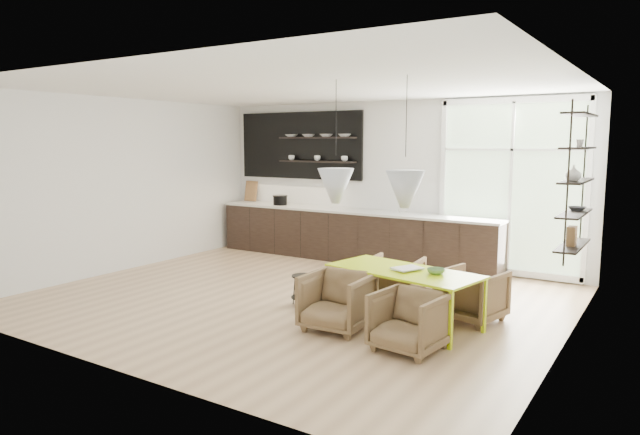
# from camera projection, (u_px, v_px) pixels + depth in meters

# --- Properties ---
(room) EXTENTS (7.02, 6.01, 2.91)m
(room) POSITION_uv_depth(u_px,v_px,m) (370.00, 191.00, 8.38)
(room) COLOR #D4AD82
(room) RESTS_ON ground
(kitchen_run) EXTENTS (5.54, 0.69, 2.75)m
(kitchen_run) POSITION_uv_depth(u_px,v_px,m) (348.00, 228.00, 10.51)
(kitchen_run) COLOR black
(kitchen_run) RESTS_ON ground
(right_shelving) EXTENTS (0.26, 1.22, 1.90)m
(right_shelving) POSITION_uv_depth(u_px,v_px,m) (576.00, 185.00, 6.94)
(right_shelving) COLOR black
(right_shelving) RESTS_ON ground
(dining_table) EXTENTS (1.94, 1.15, 0.66)m
(dining_table) POSITION_uv_depth(u_px,v_px,m) (404.00, 274.00, 6.79)
(dining_table) COLOR #BADC0A
(dining_table) RESTS_ON ground
(armchair_back_left) EXTENTS (0.74, 0.76, 0.64)m
(armchair_back_left) POSITION_uv_depth(u_px,v_px,m) (395.00, 280.00, 7.70)
(armchair_back_left) COLOR brown
(armchair_back_left) RESTS_ON ground
(armchair_back_right) EXTENTS (0.83, 0.84, 0.64)m
(armchair_back_right) POSITION_uv_depth(u_px,v_px,m) (472.00, 295.00, 6.95)
(armchair_back_right) COLOR brown
(armchair_back_right) RESTS_ON ground
(armchair_front_left) EXTENTS (0.75, 0.77, 0.67)m
(armchair_front_left) POSITION_uv_depth(u_px,v_px,m) (337.00, 301.00, 6.61)
(armchair_front_left) COLOR brown
(armchair_front_left) RESTS_ON ground
(armchair_front_right) EXTENTS (0.75, 0.77, 0.63)m
(armchair_front_right) POSITION_uv_depth(u_px,v_px,m) (409.00, 321.00, 5.95)
(armchair_front_right) COLOR brown
(armchair_front_right) RESTS_ON ground
(wire_stool) EXTENTS (0.33, 0.33, 0.41)m
(wire_stool) POSITION_uv_depth(u_px,v_px,m) (303.00, 286.00, 7.60)
(wire_stool) COLOR black
(wire_stool) RESTS_ON ground
(table_book) EXTENTS (0.38, 0.41, 0.03)m
(table_book) POSITION_uv_depth(u_px,v_px,m) (401.00, 267.00, 6.87)
(table_book) COLOR white
(table_book) RESTS_ON dining_table
(table_bowl) EXTENTS (0.24, 0.24, 0.06)m
(table_bowl) POSITION_uv_depth(u_px,v_px,m) (436.00, 271.00, 6.57)
(table_bowl) COLOR #597E4E
(table_bowl) RESTS_ON dining_table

